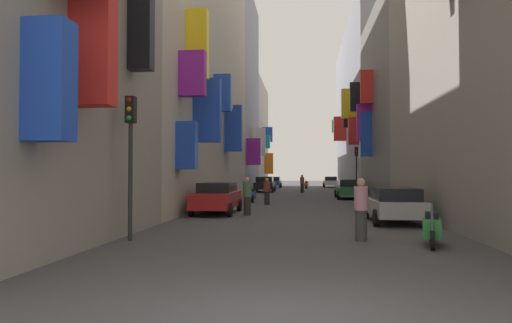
{
  "coord_description": "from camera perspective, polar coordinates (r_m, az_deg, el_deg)",
  "views": [
    {
      "loc": [
        0.27,
        -5.66,
        1.89
      ],
      "look_at": [
        -3.18,
        26.34,
        2.7
      ],
      "focal_mm": 31.29,
      "sensor_mm": 36.0,
      "label": 1
    }
  ],
  "objects": [
    {
      "name": "pedestrian_near_right",
      "position": [
        12.8,
        13.28,
        -5.98
      ],
      "size": [
        0.46,
        0.46,
        1.74
      ],
      "color": "#3C3C3C",
      "rests_on": "ground"
    },
    {
      "name": "traffic_light_near_corner",
      "position": [
        12.96,
        -15.75,
        2.46
      ],
      "size": [
        0.26,
        0.34,
        4.03
      ],
      "color": "#2D2D2D",
      "rests_on": "ground"
    },
    {
      "name": "scooter_orange",
      "position": [
        53.74,
        6.45,
        -2.96
      ],
      "size": [
        0.56,
        1.94,
        1.13
      ],
      "color": "orange",
      "rests_on": "ground"
    },
    {
      "name": "parked_car_silver",
      "position": [
        17.74,
        17.25,
        -5.19
      ],
      "size": [
        1.92,
        4.01,
        1.33
      ],
      "color": "#B7B7BC",
      "rests_on": "ground"
    },
    {
      "name": "building_right_mid_b",
      "position": [
        52.72,
        14.62,
        6.39
      ],
      "size": [
        7.4,
        27.98,
        18.07
      ],
      "color": "gray",
      "rests_on": "ground"
    },
    {
      "name": "pedestrian_crossing",
      "position": [
        26.42,
        1.41,
        -3.85
      ],
      "size": [
        0.4,
        0.4,
        1.58
      ],
      "color": "#272727",
      "rests_on": "ground"
    },
    {
      "name": "building_left_far",
      "position": [
        59.51,
        -1.85,
        3.3
      ],
      "size": [
        7.26,
        13.86,
        13.64
      ],
      "color": "#B2A899",
      "rests_on": "ground"
    },
    {
      "name": "building_right_mid_a",
      "position": [
        32.74,
        19.86,
        6.91
      ],
      "size": [
        7.17,
        12.44,
        13.2
      ],
      "color": "slate",
      "rests_on": "ground"
    },
    {
      "name": "building_left_mid_a",
      "position": [
        22.13,
        -16.26,
        12.18
      ],
      "size": [
        7.31,
        7.55,
        14.19
      ],
      "color": "#B2A899",
      "rests_on": "ground"
    },
    {
      "name": "pedestrian_near_left",
      "position": [
        19.83,
        -1.13,
        -4.46
      ],
      "size": [
        0.51,
        0.51,
        1.7
      ],
      "color": "#2A2A2A",
      "rests_on": "ground"
    },
    {
      "name": "building_left_mid_b",
      "position": [
        33.95,
        -8.39,
        13.74
      ],
      "size": [
        7.15,
        16.13,
        21.57
      ],
      "color": "#B2A899",
      "rests_on": "ground"
    },
    {
      "name": "traffic_light_far_corner",
      "position": [
        37.58,
        12.71,
        -0.09
      ],
      "size": [
        0.26,
        0.34,
        4.03
      ],
      "color": "#2D2D2D",
      "rests_on": "ground"
    },
    {
      "name": "building_left_mid_c",
      "position": [
        47.25,
        -4.05,
        8.63
      ],
      "size": [
        7.38,
        12.02,
        20.33
      ],
      "color": "gray",
      "rests_on": "ground"
    },
    {
      "name": "parked_car_black",
      "position": [
        43.96,
        1.11,
        -2.89
      ],
      "size": [
        1.99,
        3.98,
        1.49
      ],
      "color": "black",
      "rests_on": "ground"
    },
    {
      "name": "parked_car_blue",
      "position": [
        56.1,
        2.26,
        -2.63
      ],
      "size": [
        1.95,
        4.08,
        1.37
      ],
      "color": "navy",
      "rests_on": "ground"
    },
    {
      "name": "parked_car_green",
      "position": [
        33.2,
        11.91,
        -3.4
      ],
      "size": [
        2.02,
        4.25,
        1.39
      ],
      "color": "#236638",
      "rests_on": "ground"
    },
    {
      "name": "pedestrian_mid_street",
      "position": [
        42.2,
        5.92,
        -2.85
      ],
      "size": [
        0.53,
        0.53,
        1.7
      ],
      "color": "black",
      "rests_on": "ground"
    },
    {
      "name": "ground_plane",
      "position": [
        35.71,
        5.73,
        -4.47
      ],
      "size": [
        140.0,
        140.0,
        0.0
      ],
      "primitive_type": "plane",
      "color": "#424244"
    },
    {
      "name": "parked_car_red",
      "position": [
        20.83,
        -5.01,
        -4.55
      ],
      "size": [
        1.88,
        4.32,
        1.43
      ],
      "color": "#B21E1E",
      "rests_on": "ground"
    },
    {
      "name": "parked_car_white",
      "position": [
        57.9,
        9.5,
        -2.57
      ],
      "size": [
        1.83,
        3.97,
        1.39
      ],
      "color": "white",
      "rests_on": "ground"
    },
    {
      "name": "scooter_blue",
      "position": [
        28.8,
        -0.52,
        -4.29
      ],
      "size": [
        0.63,
        1.77,
        1.13
      ],
      "color": "#2D4CAD",
      "rests_on": "ground"
    },
    {
      "name": "scooter_green",
      "position": [
        12.53,
        21.55,
        -7.89
      ],
      "size": [
        0.71,
        1.89,
        1.13
      ],
      "color": "#287F3D",
      "rests_on": "ground"
    }
  ]
}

